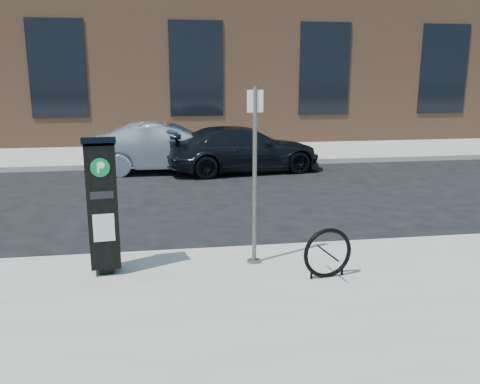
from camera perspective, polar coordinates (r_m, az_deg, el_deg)
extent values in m
plane|color=black|center=(8.24, 1.33, -7.12)|extent=(120.00, 120.00, 0.00)
cube|color=gray|center=(21.83, -5.17, 5.86)|extent=(60.00, 12.00, 0.15)
cube|color=#9E9B93|center=(8.20, 1.36, -6.68)|extent=(60.00, 0.12, 0.16)
cube|color=#9E9B93|center=(15.93, -3.74, 3.14)|extent=(60.00, 0.12, 0.16)
cube|color=brown|center=(24.67, -5.84, 15.84)|extent=(28.00, 10.00, 8.00)
cube|color=black|center=(19.92, -19.83, 12.89)|extent=(2.00, 0.06, 3.50)
cube|color=black|center=(19.63, -4.95, 13.60)|extent=(2.00, 0.06, 3.50)
cube|color=black|center=(20.59, 9.47, 13.46)|extent=(2.00, 0.06, 3.50)
cube|color=black|center=(22.65, 21.89, 12.68)|extent=(2.00, 0.06, 3.50)
cube|color=black|center=(7.42, -14.74, -8.30)|extent=(0.22, 0.22, 0.10)
cube|color=black|center=(7.14, -15.16, -1.58)|extent=(0.43, 0.39, 1.70)
cube|color=black|center=(6.98, -15.60, 5.50)|extent=(0.48, 0.43, 0.16)
cylinder|color=#085E2B|center=(6.85, -15.44, 2.66)|extent=(0.25, 0.04, 0.25)
cube|color=white|center=(6.85, -15.44, 2.66)|extent=(0.09, 0.02, 0.14)
cube|color=silver|center=(7.04, -15.03, -3.90)|extent=(0.28, 0.04, 0.38)
cube|color=black|center=(6.92, -15.26, -0.34)|extent=(0.30, 0.04, 0.10)
cylinder|color=#5A5650|center=(7.55, 1.59, -7.74)|extent=(0.20, 0.20, 0.03)
cylinder|color=#5A5650|center=(7.20, 1.66, 1.64)|extent=(0.06, 0.06, 2.54)
cube|color=silver|center=(7.06, 1.71, 10.16)|extent=(0.22, 0.03, 0.31)
torus|color=black|center=(7.00, 9.81, -6.78)|extent=(0.70, 0.15, 0.70)
cylinder|color=black|center=(7.01, 8.02, -9.11)|extent=(0.03, 0.03, 0.14)
cylinder|color=black|center=(7.20, 11.38, -8.62)|extent=(0.03, 0.03, 0.14)
imported|color=#96A9BF|center=(15.16, -8.25, 4.98)|extent=(4.39, 1.57, 1.44)
imported|color=black|center=(15.01, 0.37, 4.83)|extent=(4.81, 2.48, 1.33)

